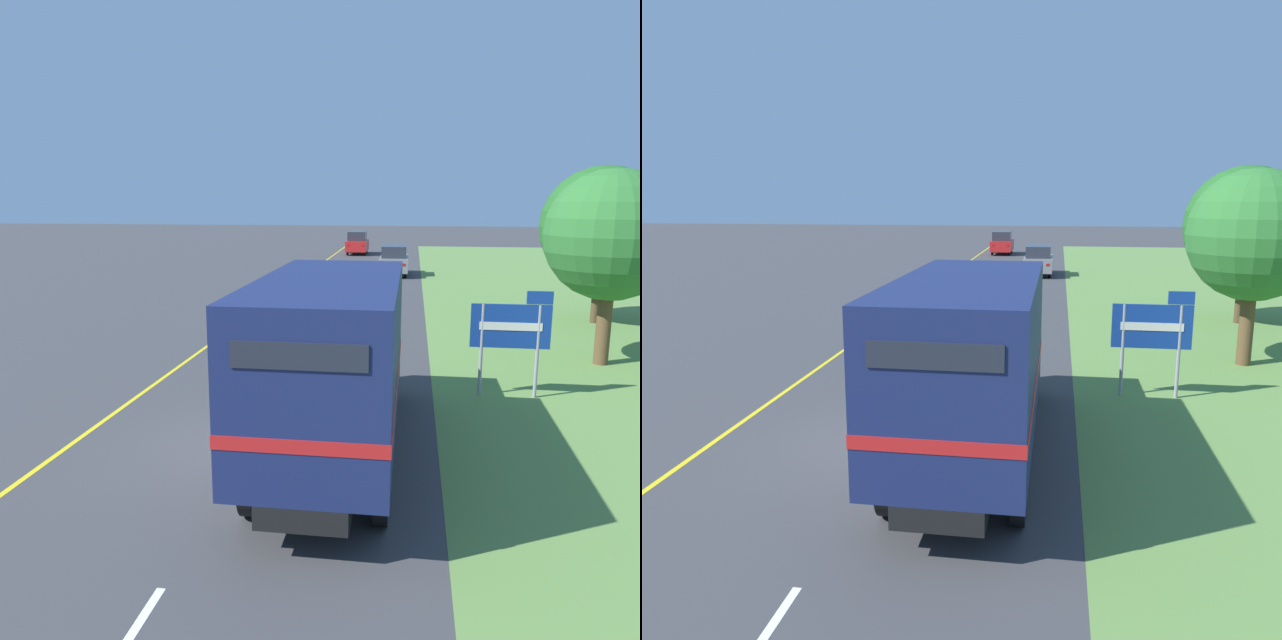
{
  "view_description": "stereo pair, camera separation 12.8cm",
  "coord_description": "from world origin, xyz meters",
  "views": [
    {
      "loc": [
        3.08,
        -11.64,
        4.95
      ],
      "look_at": [
        0.3,
        7.19,
        1.2
      ],
      "focal_mm": 35.0,
      "sensor_mm": 36.0,
      "label": 1
    },
    {
      "loc": [
        3.2,
        -11.62,
        4.95
      ],
      "look_at": [
        0.3,
        7.19,
        1.2
      ],
      "focal_mm": 35.0,
      "sensor_mm": 36.0,
      "label": 2
    }
  ],
  "objects": [
    {
      "name": "ground_plane",
      "position": [
        0.0,
        0.0,
        0.0
      ],
      "size": [
        200.0,
        200.0,
        0.0
      ],
      "primitive_type": "plane",
      "color": "#3D3D3F"
    },
    {
      "name": "lead_car_red_ahead",
      "position": [
        -1.72,
        43.55,
        1.01
      ],
      "size": [
        1.8,
        3.92,
        2.01
      ],
      "color": "black",
      "rests_on": "ground"
    },
    {
      "name": "edge_line_yellow",
      "position": [
        -3.7,
        18.48,
        0.0
      ],
      "size": [
        0.12,
        70.22,
        0.01
      ],
      "primitive_type": "cube",
      "color": "yellow",
      "rests_on": "ground"
    },
    {
      "name": "lead_car_grey_ahead",
      "position": [
        1.96,
        28.81,
        0.97
      ],
      "size": [
        1.8,
        4.25,
        1.92
      ],
      "color": "black",
      "rests_on": "ground"
    },
    {
      "name": "centre_dash_near",
      "position": [
        0.0,
        0.49,
        0.0
      ],
      "size": [
        0.12,
        2.6,
        0.01
      ],
      "primitive_type": "cube",
      "color": "white",
      "rests_on": "ground"
    },
    {
      "name": "lead_car_white",
      "position": [
        -1.74,
        14.33,
        1.0
      ],
      "size": [
        1.8,
        4.49,
        2.0
      ],
      "color": "black",
      "rests_on": "ground"
    },
    {
      "name": "roadside_tree_mid",
      "position": [
        10.4,
        14.29,
        3.82
      ],
      "size": [
        4.71,
        4.71,
        6.18
      ],
      "color": "#4C3823",
      "rests_on": "ground"
    },
    {
      "name": "horse_trailer_truck",
      "position": [
        1.69,
        -0.29,
        2.0
      ],
      "size": [
        2.41,
        8.26,
        3.59
      ],
      "color": "black",
      "rests_on": "ground"
    },
    {
      "name": "centre_dash_mid_a",
      "position": [
        0.0,
        7.09,
        0.0
      ],
      "size": [
        0.12,
        2.6,
        0.01
      ],
      "primitive_type": "cube",
      "color": "white",
      "rests_on": "ground"
    },
    {
      "name": "highway_sign",
      "position": [
        5.59,
        4.01,
        1.73
      ],
      "size": [
        1.94,
        0.09,
        2.7
      ],
      "color": "#9E9EA3",
      "rests_on": "ground"
    },
    {
      "name": "roadside_tree_near",
      "position": [
        8.81,
        7.64,
        3.86
      ],
      "size": [
        3.84,
        3.84,
        5.8
      ],
      "color": "brown",
      "rests_on": "ground"
    },
    {
      "name": "centre_dash_farthest",
      "position": [
        0.0,
        26.89,
        0.0
      ],
      "size": [
        0.12,
        2.6,
        0.01
      ],
      "primitive_type": "cube",
      "color": "white",
      "rests_on": "ground"
    },
    {
      "name": "centre_dash_far",
      "position": [
        0.0,
        20.29,
        0.0
      ],
      "size": [
        0.12,
        2.6,
        0.01
      ],
      "primitive_type": "cube",
      "color": "white",
      "rests_on": "ground"
    },
    {
      "name": "centre_dash_mid_b",
      "position": [
        0.0,
        13.69,
        0.0
      ],
      "size": [
        0.12,
        2.6,
        0.01
      ],
      "primitive_type": "cube",
      "color": "white",
      "rests_on": "ground"
    }
  ]
}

